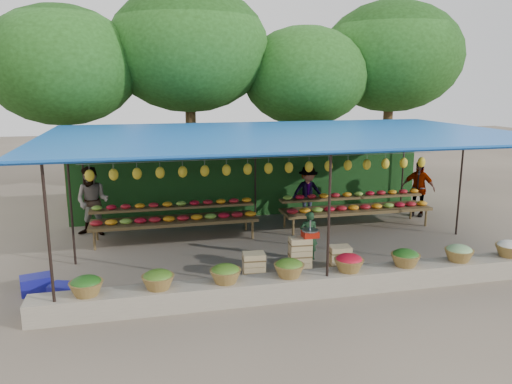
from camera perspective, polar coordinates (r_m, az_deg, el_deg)
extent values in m
plane|color=brown|center=(12.26, 3.08, -6.39)|extent=(60.00, 60.00, 0.00)
cube|color=gray|center=(9.76, 7.76, -10.27)|extent=(10.60, 0.55, 0.40)
cylinder|color=black|center=(8.73, -22.58, -5.49)|extent=(0.05, 0.05, 2.80)
cylinder|color=black|center=(9.23, 8.31, -3.71)|extent=(0.05, 0.05, 2.80)
cylinder|color=black|center=(11.50, -20.42, -1.17)|extent=(0.05, 0.05, 2.80)
cylinder|color=black|center=(14.02, 22.32, 0.98)|extent=(0.05, 0.05, 2.80)
cylinder|color=black|center=(14.33, -19.11, 1.46)|extent=(0.05, 0.05, 2.80)
cylinder|color=black|center=(14.64, -0.08, 2.36)|extent=(0.05, 0.05, 2.80)
cylinder|color=black|center=(16.41, 16.47, 2.93)|extent=(0.05, 0.05, 2.80)
cube|color=#1756B2|center=(11.67, 3.24, 6.74)|extent=(10.80, 6.60, 0.04)
cube|color=#1756B2|center=(9.81, 6.59, 4.57)|extent=(10.80, 2.19, 0.26)
cube|color=#1756B2|center=(13.61, 0.80, 6.79)|extent=(10.80, 2.19, 0.26)
cylinder|color=gray|center=(13.11, 1.44, 3.93)|extent=(9.60, 0.01, 0.01)
ellipsoid|color=yellow|center=(12.77, -18.49, 1.80)|extent=(0.23, 0.17, 0.30)
ellipsoid|color=yellow|center=(12.73, -15.97, 1.93)|extent=(0.23, 0.17, 0.30)
ellipsoid|color=yellow|center=(12.72, -13.44, 2.06)|extent=(0.23, 0.17, 0.30)
ellipsoid|color=yellow|center=(12.73, -10.90, 2.18)|extent=(0.23, 0.17, 0.30)
ellipsoid|color=yellow|center=(12.76, -8.38, 2.30)|extent=(0.23, 0.17, 0.30)
ellipsoid|color=yellow|center=(12.82, -5.88, 2.42)|extent=(0.23, 0.17, 0.30)
ellipsoid|color=yellow|center=(12.91, -3.40, 2.52)|extent=(0.23, 0.17, 0.30)
ellipsoid|color=yellow|center=(13.02, -0.96, 2.63)|extent=(0.23, 0.17, 0.30)
ellipsoid|color=yellow|center=(13.15, 1.44, 2.72)|extent=(0.23, 0.17, 0.30)
ellipsoid|color=yellow|center=(13.30, 3.78, 2.81)|extent=(0.23, 0.17, 0.30)
ellipsoid|color=yellow|center=(13.48, 6.07, 2.89)|extent=(0.23, 0.17, 0.30)
ellipsoid|color=yellow|center=(13.68, 8.29, 2.97)|extent=(0.23, 0.17, 0.30)
ellipsoid|color=yellow|center=(13.89, 10.45, 3.04)|extent=(0.23, 0.17, 0.30)
ellipsoid|color=yellow|center=(14.13, 12.54, 3.10)|extent=(0.23, 0.17, 0.30)
ellipsoid|color=yellow|center=(14.38, 14.56, 3.15)|extent=(0.23, 0.17, 0.30)
ellipsoid|color=yellow|center=(14.65, 16.51, 3.21)|extent=(0.23, 0.17, 0.30)
ellipsoid|color=yellow|center=(14.94, 18.39, 3.25)|extent=(0.23, 0.17, 0.30)
ellipsoid|color=#205416|center=(9.06, -18.86, -9.80)|extent=(0.52, 0.52, 0.23)
ellipsoid|color=#3F681B|center=(9.01, -11.15, -9.47)|extent=(0.52, 0.52, 0.23)
ellipsoid|color=#3F681B|center=(9.12, -3.51, -8.97)|extent=(0.52, 0.52, 0.23)
ellipsoid|color=#3F681B|center=(9.39, 3.80, -8.35)|extent=(0.52, 0.52, 0.23)
ellipsoid|color=#A80E1F|center=(9.79, 10.58, -7.65)|extent=(0.52, 0.52, 0.23)
ellipsoid|color=#205416|center=(10.32, 16.73, -6.92)|extent=(0.52, 0.52, 0.23)
ellipsoid|color=#7BA869|center=(10.96, 22.20, -6.21)|extent=(0.52, 0.52, 0.23)
ellipsoid|color=white|center=(11.68, 27.02, -5.53)|extent=(0.52, 0.52, 0.23)
cube|color=#1D4F1C|center=(14.91, -0.30, 1.95)|extent=(10.60, 0.06, 2.50)
cylinder|color=#3D2C16|center=(17.18, -20.69, 5.01)|extent=(0.36, 0.36, 3.97)
ellipsoid|color=#183A0F|center=(17.07, -21.33, 13.28)|extent=(4.77, 4.77, 3.69)
cylinder|color=#3D2C16|center=(17.51, -7.43, 6.66)|extent=(0.36, 0.36, 4.48)
ellipsoid|color=#183A0F|center=(17.46, -7.69, 15.84)|extent=(5.39, 5.39, 4.17)
cylinder|color=#3D2C16|center=(18.12, 5.45, 5.68)|extent=(0.36, 0.36, 3.71)
ellipsoid|color=#183A0F|center=(18.00, 5.60, 13.03)|extent=(4.47, 4.47, 3.45)
cylinder|color=#3D2C16|center=(19.85, 14.76, 6.83)|extent=(0.36, 0.36, 4.35)
ellipsoid|color=#183A0F|center=(19.80, 15.20, 14.68)|extent=(5.24, 5.24, 4.05)
cube|color=#4D3B1F|center=(12.92, -9.28, -3.25)|extent=(4.20, 0.95, 0.08)
cube|color=#4D3B1F|center=(13.14, -9.42, -1.73)|extent=(4.20, 0.35, 0.06)
cylinder|color=#4D3B1F|center=(12.63, -17.98, -5.25)|extent=(0.06, 0.06, 0.50)
cylinder|color=#4D3B1F|center=(12.88, -0.40, -4.28)|extent=(0.06, 0.06, 0.50)
cylinder|color=#4D3B1F|center=(13.39, -17.74, -4.24)|extent=(0.06, 0.06, 0.50)
cylinder|color=#4D3B1F|center=(13.63, -1.16, -3.35)|extent=(0.06, 0.06, 0.50)
ellipsoid|color=#A61720|center=(12.76, -17.78, -3.41)|extent=(0.31, 0.26, 0.13)
ellipsoid|color=#77AA34|center=(13.13, -17.73, -1.76)|extent=(0.26, 0.22, 0.12)
ellipsoid|color=orange|center=(12.74, -16.21, -3.34)|extent=(0.31, 0.26, 0.13)
ellipsoid|color=#A80E1F|center=(13.11, -16.20, -1.68)|extent=(0.26, 0.22, 0.12)
ellipsoid|color=#77AA34|center=(12.73, -14.64, -3.27)|extent=(0.31, 0.26, 0.13)
ellipsoid|color=#A61720|center=(13.09, -14.67, -1.61)|extent=(0.26, 0.22, 0.12)
ellipsoid|color=#A80E1F|center=(12.72, -13.06, -3.19)|extent=(0.31, 0.26, 0.13)
ellipsoid|color=orange|center=(13.09, -13.14, -1.54)|extent=(0.26, 0.22, 0.12)
ellipsoid|color=#A61720|center=(12.72, -11.49, -3.11)|extent=(0.31, 0.26, 0.13)
ellipsoid|color=#A61720|center=(13.09, -11.61, -1.46)|extent=(0.26, 0.22, 0.12)
ellipsoid|color=orange|center=(12.74, -9.91, -3.03)|extent=(0.31, 0.26, 0.13)
ellipsoid|color=orange|center=(13.11, -10.09, -1.38)|extent=(0.26, 0.22, 0.12)
ellipsoid|color=#A61720|center=(12.76, -8.34, -2.94)|extent=(0.31, 0.26, 0.13)
ellipsoid|color=#77AA34|center=(13.13, -8.56, -1.30)|extent=(0.26, 0.22, 0.12)
ellipsoid|color=orange|center=(12.80, -6.78, -2.86)|extent=(0.31, 0.26, 0.13)
ellipsoid|color=#A80E1F|center=(13.16, -7.04, -1.22)|extent=(0.26, 0.22, 0.12)
ellipsoid|color=#77AA34|center=(12.84, -5.23, -2.77)|extent=(0.31, 0.26, 0.13)
ellipsoid|color=#A61720|center=(13.20, -5.54, -1.15)|extent=(0.26, 0.22, 0.12)
ellipsoid|color=#A80E1F|center=(12.89, -3.69, -2.68)|extent=(0.31, 0.26, 0.13)
ellipsoid|color=orange|center=(13.26, -4.04, -1.07)|extent=(0.26, 0.22, 0.12)
ellipsoid|color=#A61720|center=(12.95, -2.16, -2.59)|extent=(0.31, 0.26, 0.13)
ellipsoid|color=#A61720|center=(13.32, -2.55, -0.99)|extent=(0.26, 0.22, 0.12)
ellipsoid|color=orange|center=(13.02, -0.65, -2.50)|extent=(0.31, 0.26, 0.13)
ellipsoid|color=orange|center=(13.38, -1.08, -0.91)|extent=(0.26, 0.22, 0.12)
cube|color=#4D3B1F|center=(14.15, 11.35, -1.96)|extent=(4.20, 0.95, 0.08)
cube|color=#4D3B1F|center=(14.35, 10.90, -0.59)|extent=(4.20, 0.35, 0.06)
cylinder|color=#4D3B1F|center=(13.17, 4.28, -3.95)|extent=(0.06, 0.06, 0.50)
cylinder|color=#4D3B1F|center=(14.79, 18.84, -2.77)|extent=(0.06, 0.06, 0.50)
cylinder|color=#4D3B1F|center=(13.90, 3.28, -3.06)|extent=(0.06, 0.06, 0.50)
cylinder|color=#4D3B1F|center=(15.45, 17.28, -2.04)|extent=(0.06, 0.06, 0.50)
ellipsoid|color=#A61720|center=(13.32, 4.18, -2.20)|extent=(0.31, 0.26, 0.13)
ellipsoid|color=#77AA34|center=(13.67, 3.63, -0.65)|extent=(0.26, 0.22, 0.12)
ellipsoid|color=orange|center=(13.42, 5.61, -2.11)|extent=(0.31, 0.26, 0.13)
ellipsoid|color=#A80E1F|center=(13.78, 5.02, -0.57)|extent=(0.26, 0.22, 0.12)
ellipsoid|color=#77AA34|center=(13.54, 7.01, -2.02)|extent=(0.31, 0.26, 0.13)
ellipsoid|color=#A61720|center=(13.89, 6.39, -0.50)|extent=(0.26, 0.22, 0.12)
ellipsoid|color=#A80E1F|center=(13.66, 8.39, -1.93)|extent=(0.31, 0.26, 0.13)
ellipsoid|color=orange|center=(14.01, 7.74, -0.42)|extent=(0.26, 0.22, 0.12)
ellipsoid|color=#A61720|center=(13.80, 9.74, -1.84)|extent=(0.31, 0.26, 0.13)
ellipsoid|color=#A61720|center=(14.14, 9.06, -0.35)|extent=(0.26, 0.22, 0.12)
ellipsoid|color=orange|center=(13.94, 11.06, -1.75)|extent=(0.31, 0.26, 0.13)
ellipsoid|color=orange|center=(14.27, 10.36, -0.27)|extent=(0.26, 0.22, 0.12)
ellipsoid|color=#A61720|center=(14.08, 12.36, -1.66)|extent=(0.31, 0.26, 0.13)
ellipsoid|color=#77AA34|center=(14.42, 11.64, -0.20)|extent=(0.26, 0.22, 0.12)
ellipsoid|color=orange|center=(14.24, 13.63, -1.57)|extent=(0.31, 0.26, 0.13)
ellipsoid|color=#A80E1F|center=(14.57, 12.89, -0.13)|extent=(0.26, 0.22, 0.12)
ellipsoid|color=#77AA34|center=(14.40, 14.87, -1.48)|extent=(0.31, 0.26, 0.13)
ellipsoid|color=#A61720|center=(14.72, 14.11, -0.06)|extent=(0.26, 0.22, 0.12)
ellipsoid|color=#A80E1F|center=(14.56, 16.09, -1.40)|extent=(0.31, 0.26, 0.13)
ellipsoid|color=orange|center=(14.89, 15.30, 0.00)|extent=(0.26, 0.22, 0.12)
ellipsoid|color=#A61720|center=(14.74, 17.27, -1.32)|extent=(0.31, 0.26, 0.13)
ellipsoid|color=#A61720|center=(15.06, 16.47, 0.07)|extent=(0.26, 0.22, 0.12)
ellipsoid|color=orange|center=(14.92, 18.43, -1.23)|extent=(0.31, 0.26, 0.13)
ellipsoid|color=orange|center=(15.23, 17.62, 0.14)|extent=(0.26, 0.22, 0.12)
cube|color=tan|center=(10.47, -0.24, -9.00)|extent=(0.48, 0.38, 0.25)
cube|color=tan|center=(10.37, -0.24, -7.66)|extent=(0.48, 0.38, 0.25)
cube|color=tan|center=(10.72, 5.03, -8.51)|extent=(0.48, 0.38, 0.25)
cube|color=tan|center=(10.63, 5.06, -7.20)|extent=(0.48, 0.38, 0.25)
cube|color=tan|center=(10.55, 5.08, -5.87)|extent=(0.48, 0.38, 0.25)
cube|color=tan|center=(11.03, 9.51, -8.04)|extent=(0.48, 0.38, 0.25)
cube|color=tan|center=(10.94, 9.56, -6.76)|extent=(0.48, 0.38, 0.25)
cube|color=#AD1C0D|center=(10.56, 6.20, -4.80)|extent=(0.32, 0.28, 0.13)
cylinder|color=gray|center=(10.54, 6.21, -4.38)|extent=(0.34, 0.34, 0.03)
cylinder|color=gray|center=(10.51, 6.22, -3.85)|extent=(0.03, 0.03, 0.24)
imported|color=#16311B|center=(11.37, 6.05, -4.97)|extent=(0.44, 0.32, 1.13)
imported|color=slate|center=(13.70, -18.18, -1.02)|extent=(1.06, 0.94, 1.83)
imported|color=slate|center=(14.80, 5.95, -0.04)|extent=(1.03, 0.62, 1.56)
imported|color=slate|center=(15.78, 18.03, 0.40)|extent=(1.00, 0.97, 1.68)
cube|color=navy|center=(10.06, -21.06, -10.60)|extent=(0.60, 0.52, 0.30)
cube|color=navy|center=(10.57, -23.83, -9.63)|extent=(0.63, 0.52, 0.33)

